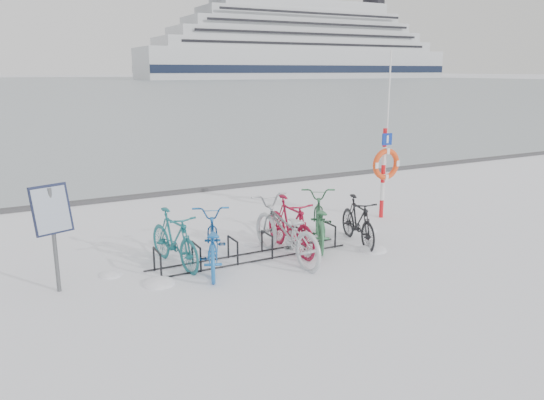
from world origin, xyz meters
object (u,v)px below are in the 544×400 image
(lifebuoy_station, at_px, (385,164))
(cruise_ferry, at_px, (299,49))
(info_board, at_px, (52,216))
(bike_rack, at_px, (250,249))

(lifebuoy_station, bearing_deg, cruise_ferry, 60.02)
(info_board, bearing_deg, cruise_ferry, 39.64)
(info_board, height_order, cruise_ferry, cruise_ferry)
(info_board, distance_m, lifebuoy_station, 7.59)
(info_board, height_order, lifebuoy_station, lifebuoy_station)
(info_board, bearing_deg, lifebuoy_station, -10.80)
(lifebuoy_station, distance_m, cruise_ferry, 228.19)
(bike_rack, bearing_deg, cruise_ferry, 59.27)
(bike_rack, distance_m, lifebuoy_station, 4.39)
(info_board, relative_size, lifebuoy_station, 0.45)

